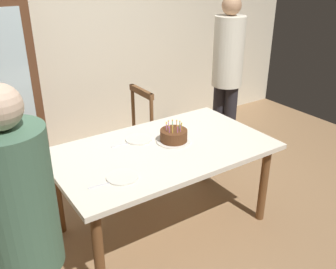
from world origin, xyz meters
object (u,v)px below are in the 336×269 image
at_px(birthday_cake, 174,136).
at_px(dining_table, 163,157).
at_px(plate_near_celebrant, 122,177).
at_px(person_guest, 227,71).
at_px(person_celebrant, 25,238).
at_px(plate_far_side, 139,139).
at_px(chair_upholstered, 0,226).
at_px(chair_spindle_back, 128,139).

bearing_deg(birthday_cake, dining_table, -164.07).
height_order(plate_near_celebrant, person_guest, person_guest).
bearing_deg(person_celebrant, birthday_cake, 30.25).
distance_m(plate_far_side, chair_upholstered, 1.20).
relative_size(birthday_cake, chair_upholstered, 0.29).
distance_m(plate_near_celebrant, person_celebrant, 0.93).
bearing_deg(chair_upholstered, dining_table, 0.45).
distance_m(dining_table, plate_far_side, 0.26).
relative_size(plate_near_celebrant, person_celebrant, 0.13).
bearing_deg(chair_spindle_back, person_guest, -7.56).
height_order(plate_far_side, chair_upholstered, chair_upholstered).
xyz_separation_m(plate_far_side, chair_spindle_back, (0.21, 0.60, -0.29)).
bearing_deg(person_guest, birthday_cake, -150.49).
relative_size(birthday_cake, person_celebrant, 0.17).
height_order(dining_table, person_guest, person_guest).
bearing_deg(person_guest, chair_upholstered, -164.72).
bearing_deg(chair_upholstered, person_guest, 15.28).
height_order(plate_far_side, chair_spindle_back, chair_spindle_back).
relative_size(person_celebrant, person_guest, 0.94).
bearing_deg(person_celebrant, chair_upholstered, 92.15).
distance_m(plate_far_side, person_guest, 1.44).
xyz_separation_m(dining_table, plate_far_side, (-0.09, 0.23, 0.09)).
relative_size(dining_table, birthday_cake, 6.13).
bearing_deg(person_celebrant, plate_near_celebrant, 34.99).
bearing_deg(chair_spindle_back, person_celebrant, -130.41).
distance_m(birthday_cake, person_guest, 1.31).
bearing_deg(chair_spindle_back, plate_far_side, -109.06).
relative_size(plate_far_side, chair_upholstered, 0.23).
distance_m(chair_spindle_back, chair_upholstered, 1.60).
distance_m(dining_table, person_guest, 1.47).
xyz_separation_m(plate_near_celebrant, chair_upholstered, (-0.78, 0.22, -0.22)).
height_order(dining_table, plate_far_side, plate_far_side).
relative_size(birthday_cake, person_guest, 0.16).
bearing_deg(birthday_cake, chair_spindle_back, 90.67).
xyz_separation_m(chair_spindle_back, person_celebrant, (-1.34, -1.57, 0.49)).
xyz_separation_m(chair_upholstered, person_celebrant, (0.03, -0.74, 0.42)).
bearing_deg(plate_far_side, person_celebrant, -139.26).
height_order(dining_table, plate_near_celebrant, plate_near_celebrant).
bearing_deg(chair_upholstered, plate_far_side, 11.51).
bearing_deg(chair_spindle_back, dining_table, -98.33).
height_order(birthday_cake, chair_spindle_back, chair_spindle_back).
bearing_deg(person_guest, plate_far_side, -161.56).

